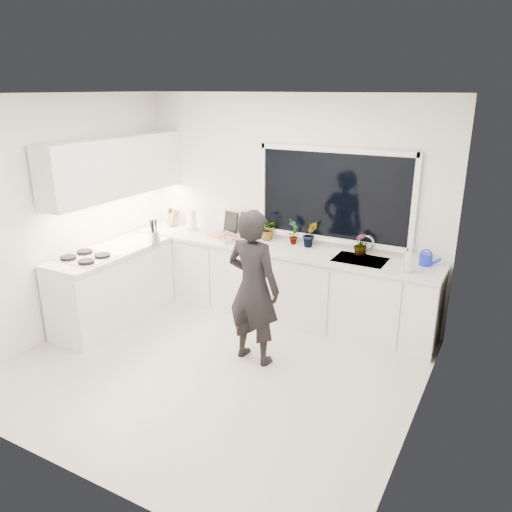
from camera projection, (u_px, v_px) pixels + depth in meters
The scene contains 25 objects.
floor at pixel (213, 368), 5.17m from camera, with size 4.00×3.50×0.02m, color beige.
wall_back at pixel (288, 206), 6.19m from camera, with size 4.00×0.02×2.70m, color white.
wall_left at pixel (61, 218), 5.64m from camera, with size 0.02×3.50×2.70m, color white.
wall_right at pixel (428, 281), 3.81m from camera, with size 0.02×3.50×2.70m, color white.
ceiling at pixel (204, 93), 4.29m from camera, with size 4.00×3.50×0.02m, color white.
window at pixel (334, 196), 5.82m from camera, with size 1.80×0.02×1.00m, color black.
base_cabinets_back at pixel (276, 283), 6.23m from camera, with size 3.92×0.58×0.88m, color white.
base_cabinets_left at pixel (113, 288), 6.07m from camera, with size 0.58×1.60×0.88m, color white.
countertop_back at pixel (276, 248), 6.07m from camera, with size 3.94×0.62×0.04m, color silver.
countertop_left at pixel (109, 252), 5.92m from camera, with size 0.62×1.60×0.04m, color silver.
upper_cabinets at pixel (116, 167), 5.96m from camera, with size 0.34×2.10×0.70m, color white.
sink at pixel (360, 264), 5.61m from camera, with size 0.58×0.42×0.14m, color silver.
faucet at pixel (366, 245), 5.72m from camera, with size 0.03×0.03×0.22m, color silver.
stovetop at pixel (85, 257), 5.63m from camera, with size 0.56×0.48×0.03m, color black.
person at pixel (253, 288), 5.07m from camera, with size 0.60×0.39×1.64m, color black.
pizza_tray at pixel (225, 237), 6.37m from camera, with size 0.46×0.34×0.03m, color silver.
pizza at pixel (225, 236), 6.36m from camera, with size 0.42×0.30×0.01m, color #B83118.
watering_can at pixel (426, 259), 5.40m from camera, with size 0.14×0.14×0.13m, color #1526C9.
paper_towel_roll at pixel (192, 221), 6.71m from camera, with size 0.11×0.11×0.26m, color white.
knife_block at pixel (173, 218), 6.91m from camera, with size 0.13×0.10×0.22m, color olive.
utensil_crock at pixel (155, 238), 6.12m from camera, with size 0.13×0.13×0.16m, color silver.
picture_frame_large at pixel (231, 222), 6.59m from camera, with size 0.22×0.02×0.28m, color black.
picture_frame_small at pixel (249, 224), 6.46m from camera, with size 0.25×0.02×0.30m, color black.
herb_plants at pixel (292, 232), 6.10m from camera, with size 1.47×0.36×0.32m.
soap_bottles at pixel (408, 260), 5.18m from camera, with size 0.14×0.12×0.29m.
Camera 1 is at (2.56, -3.75, 2.75)m, focal length 35.00 mm.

